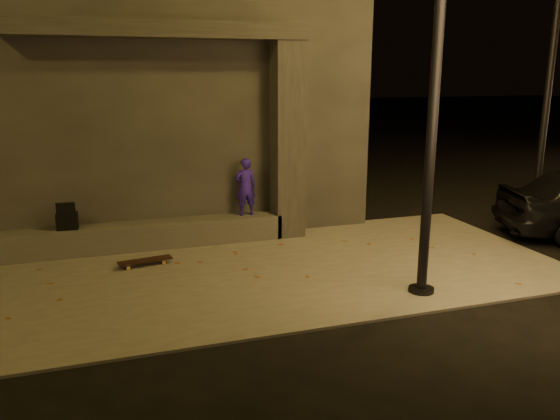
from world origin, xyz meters
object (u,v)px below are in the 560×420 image
object	(u,v)px
column	(288,141)
skateboarder	(246,187)
backpack	(67,220)
skateboard	(145,261)

from	to	relation	value
column	skateboarder	size ratio (longest dim) A/B	3.34
skateboarder	backpack	distance (m)	3.16
skateboarder	skateboard	bearing A→B (deg)	25.98
skateboarder	skateboard	xyz separation A→B (m)	(-1.95, -0.98, -0.91)
skateboarder	column	bearing A→B (deg)	179.24
backpack	skateboarder	bearing A→B (deg)	3.30
backpack	column	bearing A→B (deg)	3.30
backpack	skateboard	distance (m)	1.63
column	skateboarder	world-z (taller)	column
column	skateboard	xyz separation A→B (m)	(-2.77, -0.98, -1.72)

